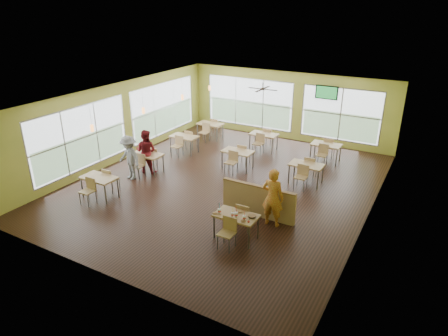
% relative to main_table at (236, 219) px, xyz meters
% --- Properties ---
extents(room, '(12.00, 12.04, 3.20)m').
position_rel_main_table_xyz_m(room, '(-2.00, 3.00, 0.97)').
color(room, black).
rests_on(room, ground).
extents(window_bays, '(9.24, 10.24, 2.38)m').
position_rel_main_table_xyz_m(window_bays, '(-4.65, 6.08, 0.85)').
color(window_bays, white).
rests_on(window_bays, room).
extents(main_table, '(1.22, 1.52, 0.87)m').
position_rel_main_table_xyz_m(main_table, '(0.00, 0.00, 0.00)').
color(main_table, tan).
rests_on(main_table, floor).
extents(half_wall_divider, '(2.40, 0.14, 1.04)m').
position_rel_main_table_xyz_m(half_wall_divider, '(0.00, 1.45, -0.11)').
color(half_wall_divider, tan).
rests_on(half_wall_divider, floor).
extents(dining_tables, '(6.92, 8.72, 0.87)m').
position_rel_main_table_xyz_m(dining_tables, '(-3.05, 4.71, -0.00)').
color(dining_tables, tan).
rests_on(dining_tables, floor).
extents(pendant_lights, '(0.11, 7.31, 0.86)m').
position_rel_main_table_xyz_m(pendant_lights, '(-5.20, 3.68, 1.82)').
color(pendant_lights, '#2D2119').
rests_on(pendant_lights, ceiling).
extents(ceiling_fan, '(1.25, 1.25, 0.29)m').
position_rel_main_table_xyz_m(ceiling_fan, '(-2.00, 6.00, 2.32)').
color(ceiling_fan, '#2D2119').
rests_on(ceiling_fan, ceiling).
extents(tv_backwall, '(1.00, 0.07, 0.60)m').
position_rel_main_table_xyz_m(tv_backwall, '(-0.20, 8.90, 1.82)').
color(tv_backwall, black).
rests_on(tv_backwall, wall_back).
extents(man_plaid, '(0.67, 0.46, 1.81)m').
position_rel_main_table_xyz_m(man_plaid, '(0.58, 1.18, 0.27)').
color(man_plaid, '#CC4C16').
rests_on(man_plaid, floor).
extents(patron_maroon, '(0.95, 0.81, 1.71)m').
position_rel_main_table_xyz_m(patron_maroon, '(-5.22, 2.48, 0.22)').
color(patron_maroon, maroon).
rests_on(patron_maroon, floor).
extents(patron_grey, '(1.19, 0.84, 1.68)m').
position_rel_main_table_xyz_m(patron_grey, '(-5.34, 1.67, 0.21)').
color(patron_grey, slate).
rests_on(patron_grey, floor).
extents(cup_blue, '(0.10, 0.10, 0.37)m').
position_rel_main_table_xyz_m(cup_blue, '(-0.45, -0.15, 0.19)').
color(cup_blue, white).
rests_on(cup_blue, main_table).
extents(cup_yellow, '(0.08, 0.08, 0.30)m').
position_rel_main_table_xyz_m(cup_yellow, '(-0.05, -0.12, 0.18)').
color(cup_yellow, white).
rests_on(cup_yellow, main_table).
extents(cup_red_near, '(0.11, 0.11, 0.38)m').
position_rel_main_table_xyz_m(cup_red_near, '(0.05, -0.11, 0.20)').
color(cup_red_near, white).
rests_on(cup_red_near, main_table).
extents(cup_red_far, '(0.10, 0.10, 0.35)m').
position_rel_main_table_xyz_m(cup_red_far, '(0.32, -0.15, 0.19)').
color(cup_red_far, white).
rests_on(cup_red_far, main_table).
extents(food_basket, '(0.24, 0.24, 0.05)m').
position_rel_main_table_xyz_m(food_basket, '(0.43, 0.10, 0.15)').
color(food_basket, black).
rests_on(food_basket, main_table).
extents(ketchup_cup, '(0.06, 0.06, 0.03)m').
position_rel_main_table_xyz_m(ketchup_cup, '(0.47, -0.17, 0.13)').
color(ketchup_cup, '#B6220D').
rests_on(ketchup_cup, main_table).
extents(wrapper_left, '(0.17, 0.16, 0.03)m').
position_rel_main_table_xyz_m(wrapper_left, '(-0.55, -0.22, 0.14)').
color(wrapper_left, '#926B46').
rests_on(wrapper_left, main_table).
extents(wrapper_mid, '(0.24, 0.23, 0.05)m').
position_rel_main_table_xyz_m(wrapper_mid, '(-0.00, 0.19, 0.14)').
color(wrapper_mid, '#926B46').
rests_on(wrapper_mid, main_table).
extents(wrapper_right, '(0.18, 0.17, 0.04)m').
position_rel_main_table_xyz_m(wrapper_right, '(0.32, -0.20, 0.14)').
color(wrapper_right, '#926B46').
rests_on(wrapper_right, main_table).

